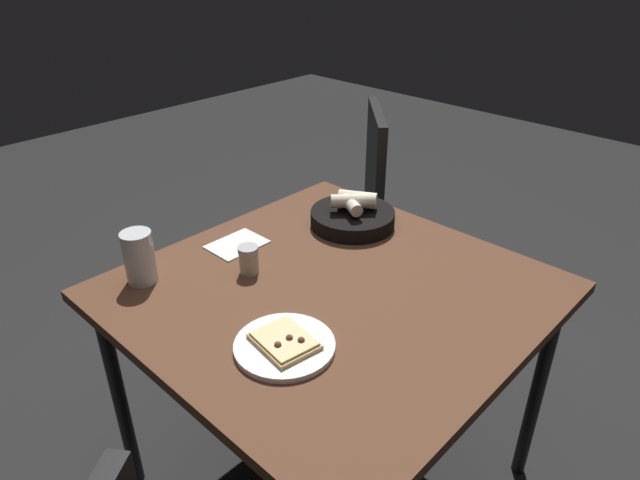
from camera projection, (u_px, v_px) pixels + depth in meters
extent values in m
plane|color=black|center=(329.00, 473.00, 1.79)|extent=(8.00, 8.00, 0.00)
cube|color=brown|center=(332.00, 292.00, 1.45)|extent=(0.98, 0.98, 0.03)
cylinder|color=black|center=(537.00, 390.00, 1.64)|extent=(0.04, 0.04, 0.69)
cylinder|color=black|center=(120.00, 398.00, 1.61)|extent=(0.04, 0.04, 0.69)
cylinder|color=black|center=(324.00, 280.00, 2.15)|extent=(0.04, 0.04, 0.69)
cylinder|color=white|center=(285.00, 346.00, 1.23)|extent=(0.22, 0.22, 0.01)
cube|color=tan|center=(284.00, 342.00, 1.22)|extent=(0.13, 0.15, 0.01)
cube|color=beige|center=(284.00, 339.00, 1.22)|extent=(0.12, 0.14, 0.01)
sphere|color=brown|center=(301.00, 340.00, 1.21)|extent=(0.02, 0.02, 0.02)
sphere|color=brown|center=(278.00, 345.00, 1.19)|extent=(0.02, 0.02, 0.02)
sphere|color=brown|center=(289.00, 338.00, 1.21)|extent=(0.02, 0.02, 0.02)
cylinder|color=black|center=(353.00, 218.00, 1.73)|extent=(0.26, 0.26, 0.05)
cylinder|color=beige|center=(351.00, 204.00, 1.69)|extent=(0.08, 0.11, 0.04)
cylinder|color=beige|center=(358.00, 198.00, 1.73)|extent=(0.09, 0.12, 0.04)
cylinder|color=beige|center=(353.00, 201.00, 1.70)|extent=(0.13, 0.12, 0.04)
cylinder|color=maroon|center=(369.00, 214.00, 1.76)|extent=(0.06, 0.06, 0.03)
cylinder|color=silver|center=(139.00, 257.00, 1.43)|extent=(0.08, 0.08, 0.14)
cylinder|color=orange|center=(141.00, 264.00, 1.44)|extent=(0.07, 0.07, 0.09)
cylinder|color=#BFB299|center=(249.00, 262.00, 1.49)|extent=(0.05, 0.05, 0.06)
cylinder|color=maroon|center=(249.00, 266.00, 1.50)|extent=(0.04, 0.04, 0.03)
cylinder|color=#B7B7BC|center=(248.00, 249.00, 1.47)|extent=(0.05, 0.05, 0.01)
cube|color=white|center=(237.00, 244.00, 1.63)|extent=(0.16, 0.12, 0.00)
cube|color=black|center=(325.00, 226.00, 2.39)|extent=(0.62, 0.62, 0.04)
cube|color=black|center=(375.00, 169.00, 2.27)|extent=(0.33, 0.32, 0.48)
cylinder|color=black|center=(284.00, 248.00, 2.66)|extent=(0.03, 0.03, 0.39)
cylinder|color=black|center=(280.00, 294.00, 2.33)|extent=(0.03, 0.03, 0.39)
cylinder|color=black|center=(364.00, 248.00, 2.67)|extent=(0.03, 0.03, 0.39)
cylinder|color=black|center=(371.00, 293.00, 2.33)|extent=(0.03, 0.03, 0.39)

